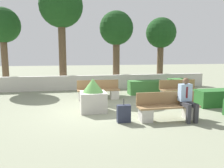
{
  "coord_description": "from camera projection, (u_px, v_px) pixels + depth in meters",
  "views": [
    {
      "loc": [
        -1.0,
        -7.67,
        2.08
      ],
      "look_at": [
        0.6,
        0.5,
        0.9
      ],
      "focal_mm": 35.0,
      "sensor_mm": 36.0,
      "label": 1
    }
  ],
  "objects": [
    {
      "name": "bench_right_side",
      "position": [
        99.0,
        92.0,
        9.91
      ],
      "size": [
        1.92,
        0.48,
        0.85
      ],
      "rotation": [
        0.0,
        0.0,
        0.12
      ],
      "color": "#937047",
      "rests_on": "ground_plane"
    },
    {
      "name": "ground_plane",
      "position": [
        98.0,
        111.0,
        7.93
      ],
      "size": [
        60.0,
        60.0,
        0.0
      ],
      "primitive_type": "plane",
      "color": "gray"
    },
    {
      "name": "tree_center_left",
      "position": [
        61.0,
        8.0,
        12.58
      ],
      "size": [
        2.53,
        2.53,
        6.06
      ],
      "color": "brown",
      "rests_on": "ground_plane"
    },
    {
      "name": "suitcase",
      "position": [
        124.0,
        114.0,
        6.59
      ],
      "size": [
        0.41,
        0.19,
        0.73
      ],
      "color": "#282D42",
      "rests_on": "ground_plane"
    },
    {
      "name": "tree_leftmost",
      "position": [
        3.0,
        27.0,
        12.48
      ],
      "size": [
        2.0,
        2.0,
        4.67
      ],
      "color": "brown",
      "rests_on": "ground_plane"
    },
    {
      "name": "perimeter_wall",
      "position": [
        87.0,
        82.0,
        12.59
      ],
      "size": [
        14.54,
        0.3,
        0.81
      ],
      "color": "beige",
      "rests_on": "ground_plane"
    },
    {
      "name": "bench_front",
      "position": [
        168.0,
        109.0,
        6.85
      ],
      "size": [
        1.96,
        0.48,
        0.85
      ],
      "color": "#937047",
      "rests_on": "ground_plane"
    },
    {
      "name": "person_seated_man",
      "position": [
        187.0,
        97.0,
        6.76
      ],
      "size": [
        0.38,
        0.64,
        1.32
      ],
      "color": "#333338",
      "rests_on": "ground_plane"
    },
    {
      "name": "bench_left_side",
      "position": [
        179.0,
        92.0,
        10.02
      ],
      "size": [
        1.78,
        0.48,
        0.85
      ],
      "rotation": [
        0.0,
        0.0,
        0.02
      ],
      "color": "#937047",
      "rests_on": "ground_plane"
    },
    {
      "name": "hedge_block_mid_right",
      "position": [
        221.0,
        98.0,
        8.69
      ],
      "size": [
        2.04,
        0.75,
        0.64
      ],
      "color": "#286028",
      "rests_on": "ground_plane"
    },
    {
      "name": "planter_corner_left",
      "position": [
        93.0,
        96.0,
        7.81
      ],
      "size": [
        0.9,
        0.9,
        1.19
      ],
      "color": "beige",
      "rests_on": "ground_plane"
    },
    {
      "name": "hedge_block_far_left",
      "position": [
        179.0,
        85.0,
        12.09
      ],
      "size": [
        1.11,
        0.86,
        0.67
      ],
      "color": "#3D7A38",
      "rests_on": "ground_plane"
    },
    {
      "name": "tree_center_right",
      "position": [
        116.0,
        30.0,
        13.25
      ],
      "size": [
        2.05,
        2.05,
        4.61
      ],
      "color": "brown",
      "rests_on": "ground_plane"
    },
    {
      "name": "tree_rightmost",
      "position": [
        161.0,
        35.0,
        13.51
      ],
      "size": [
        1.86,
        1.86,
        4.26
      ],
      "color": "brown",
      "rests_on": "ground_plane"
    },
    {
      "name": "hedge_block_near_right",
      "position": [
        146.0,
        87.0,
        11.18
      ],
      "size": [
        1.76,
        0.68,
        0.69
      ],
      "color": "#3D7A38",
      "rests_on": "ground_plane"
    }
  ]
}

